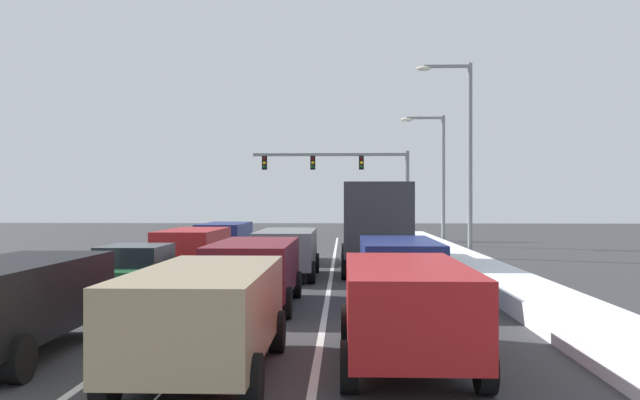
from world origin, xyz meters
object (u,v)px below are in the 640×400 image
box_truck_right_lane_third (375,222)px  suv_black_left_lane_nearest (11,299)px  street_lamp_right_mid (437,167)px  suv_tan_center_lane_nearest (205,311)px  street_lamp_right_near (463,143)px  suv_maroon_center_lane_second (255,267)px  suv_red_right_lane_nearest (406,304)px  sedan_white_center_lane_fourth (290,245)px  sedan_green_left_lane_second (137,272)px  suv_navy_left_lane_fourth (225,237)px  suv_navy_right_lane_second (399,265)px  suv_red_left_lane_third (193,247)px  suv_gray_center_lane_third (287,249)px  suv_silver_right_lane_fourth (367,234)px  traffic_light_gantry (352,172)px

box_truck_right_lane_third → suv_black_left_lane_nearest: bearing=-116.0°
box_truck_right_lane_third → street_lamp_right_mid: size_ratio=0.92×
suv_tan_center_lane_nearest → street_lamp_right_near: street_lamp_right_near is taller
suv_maroon_center_lane_second → suv_black_left_lane_nearest: (-3.51, -5.66, 0.00)m
suv_red_right_lane_nearest → street_lamp_right_near: size_ratio=0.53×
sedan_white_center_lane_fourth → suv_maroon_center_lane_second: bearing=-89.6°
suv_maroon_center_lane_second → sedan_green_left_lane_second: suv_maroon_center_lane_second is taller
sedan_green_left_lane_second → street_lamp_right_mid: street_lamp_right_mid is taller
street_lamp_right_near → street_lamp_right_mid: size_ratio=1.18×
suv_red_right_lane_nearest → suv_maroon_center_lane_second: (-3.31, 5.99, 0.00)m
box_truck_right_lane_third → suv_navy_left_lane_fourth: bearing=139.9°
suv_navy_right_lane_second → suv_red_left_lane_third: (-6.98, 6.56, 0.00)m
street_lamp_right_near → suv_black_left_lane_nearest: bearing=-118.8°
suv_red_right_lane_nearest → suv_maroon_center_lane_second: same height
suv_gray_center_lane_third → suv_red_right_lane_nearest: bearing=-76.5°
suv_gray_center_lane_third → street_lamp_right_mid: 19.13m
suv_maroon_center_lane_second → street_lamp_right_near: 17.72m
box_truck_right_lane_third → suv_navy_left_lane_fourth: box_truck_right_lane_third is taller
suv_maroon_center_lane_second → suv_red_left_lane_third: 8.09m
sedan_green_left_lane_second → suv_silver_right_lane_fourth: bearing=67.2°
suv_navy_right_lane_second → street_lamp_right_mid: 23.61m
suv_gray_center_lane_third → sedan_white_center_lane_fourth: suv_gray_center_lane_third is taller
sedan_green_left_lane_second → suv_gray_center_lane_third: bearing=56.5°
suv_red_left_lane_third → street_lamp_right_mid: street_lamp_right_mid is taller
suv_black_left_lane_nearest → traffic_light_gantry: size_ratio=0.45×
suv_red_right_lane_nearest → traffic_light_gantry: size_ratio=0.45×
suv_navy_right_lane_second → street_lamp_right_near: size_ratio=0.53×
suv_navy_left_lane_fourth → street_lamp_right_mid: 15.14m
suv_red_right_lane_nearest → suv_navy_right_lane_second: (0.44, 6.85, 0.00)m
sedan_white_center_lane_fourth → traffic_light_gantry: traffic_light_gantry is taller
sedan_white_center_lane_fourth → suv_silver_right_lane_fourth: bearing=52.5°
suv_maroon_center_lane_second → sedan_green_left_lane_second: bearing=161.6°
sedan_white_center_lane_fourth → street_lamp_right_near: (8.05, 2.36, 4.70)m
suv_navy_right_lane_second → box_truck_right_lane_third: 7.83m
suv_tan_center_lane_nearest → sedan_green_left_lane_second: bearing=113.9°
suv_red_left_lane_third → street_lamp_right_near: (11.20, 7.78, 4.45)m
box_truck_right_lane_third → street_lamp_right_near: 8.73m
suv_red_right_lane_nearest → suv_navy_left_lane_fourth: bearing=108.0°
box_truck_right_lane_third → suv_navy_right_lane_second: bearing=-87.9°
street_lamp_right_near → suv_navy_right_lane_second: bearing=-106.4°
suv_tan_center_lane_nearest → suv_maroon_center_lane_second: size_ratio=1.00×
suv_red_left_lane_third → street_lamp_right_near: street_lamp_right_near is taller
suv_red_left_lane_third → street_lamp_right_mid: bearing=55.8°
suv_silver_right_lane_fourth → traffic_light_gantry: 13.31m
box_truck_right_lane_third → suv_black_left_lane_nearest: (-6.97, -14.29, -0.88)m
sedan_white_center_lane_fourth → suv_red_left_lane_third: 6.27m
sedan_green_left_lane_second → suv_black_left_lane_nearest: bearing=-91.0°
sedan_white_center_lane_fourth → suv_red_left_lane_third: bearing=-120.1°
suv_red_right_lane_nearest → suv_black_left_lane_nearest: 6.83m
street_lamp_right_near → street_lamp_right_mid: bearing=90.4°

